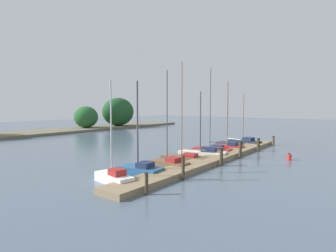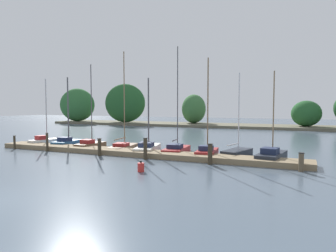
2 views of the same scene
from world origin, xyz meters
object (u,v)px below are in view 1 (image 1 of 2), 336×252
object	(u,v)px
mooring_piling_0	(147,184)
mooring_piling_4	(258,145)
sailboat_3	(184,157)
mooring_piling_3	(240,150)
sailboat_4	(202,153)
sailboat_8	(244,142)
channel_buoy_0	(289,157)
sailboat_5	(212,149)
sailboat_2	(169,163)
sailboat_7	(228,144)
sailboat_1	(140,169)
sailboat_0	(113,177)
mooring_piling_2	(221,157)
mooring_piling_1	(183,168)
mooring_piling_5	(273,141)
sailboat_6	(228,146)

from	to	relation	value
mooring_piling_0	mooring_piling_4	xyz separation A→B (m)	(16.22, -0.05, 0.08)
sailboat_3	mooring_piling_3	xyz separation A→B (m)	(3.63, -3.22, 0.41)
mooring_piling_3	sailboat_3	bearing A→B (deg)	138.39
sailboat_4	sailboat_8	bearing A→B (deg)	-105.71
channel_buoy_0	sailboat_5	bearing A→B (deg)	95.37
sailboat_2	sailboat_3	size ratio (longest dim) A/B	0.88
sailboat_7	sailboat_1	bearing A→B (deg)	105.75
sailboat_7	sailboat_3	bearing A→B (deg)	105.43
sailboat_0	mooring_piling_2	world-z (taller)	sailboat_0
sailboat_2	mooring_piling_1	world-z (taller)	sailboat_2
sailboat_2	mooring_piling_5	xyz separation A→B (m)	(15.72, -2.70, 0.17)
mooring_piling_0	sailboat_1	bearing A→B (deg)	46.75
sailboat_0	mooring_piling_5	xyz separation A→B (m)	(20.75, -2.88, 0.12)
sailboat_7	mooring_piling_5	distance (m)	5.33
sailboat_6	sailboat_2	bearing A→B (deg)	82.88
sailboat_2	mooring_piling_1	distance (m)	3.35
mooring_piling_1	sailboat_8	bearing A→B (deg)	8.88
mooring_piling_1	mooring_piling_4	size ratio (longest dim) A/B	1.13
mooring_piling_5	sailboat_0	bearing A→B (deg)	172.11
sailboat_5	mooring_piling_4	bearing A→B (deg)	-139.26
mooring_piling_5	sailboat_3	bearing A→B (deg)	165.94
sailboat_5	mooring_piling_0	world-z (taller)	sailboat_5
sailboat_1	mooring_piling_4	xyz separation A→B (m)	(13.42, -3.04, 0.24)
mooring_piling_2	sailboat_7	bearing A→B (deg)	21.28
sailboat_6	mooring_piling_0	world-z (taller)	sailboat_6
mooring_piling_3	mooring_piling_4	world-z (taller)	mooring_piling_3
mooring_piling_4	channel_buoy_0	bearing A→B (deg)	-129.25
sailboat_3	sailboat_4	bearing A→B (deg)	-108.01
sailboat_1	channel_buoy_0	size ratio (longest dim) A/B	10.01
mooring_piling_1	sailboat_1	bearing A→B (deg)	101.33
sailboat_5	sailboat_6	size ratio (longest dim) A/B	1.15
sailboat_2	sailboat_5	world-z (taller)	sailboat_5
sailboat_1	sailboat_3	bearing A→B (deg)	-93.59
mooring_piling_0	mooring_piling_2	size ratio (longest dim) A/B	0.89
sailboat_0	sailboat_5	distance (m)	12.37
mooring_piling_0	sailboat_6	bearing A→B (deg)	9.61
sailboat_4	channel_buoy_0	size ratio (longest dim) A/B	9.43
mooring_piling_2	sailboat_4	bearing A→B (deg)	51.07
sailboat_8	mooring_piling_3	size ratio (longest dim) A/B	4.02
sailboat_6	sailboat_8	xyz separation A→B (m)	(4.22, 0.01, -0.02)
mooring_piling_2	mooring_piling_3	bearing A→B (deg)	0.12
sailboat_4	sailboat_7	xyz separation A→B (m)	(6.58, 0.60, -0.04)
sailboat_4	sailboat_8	distance (m)	8.89
sailboat_0	sailboat_8	xyz separation A→B (m)	(19.03, -0.25, -0.03)
sailboat_7	mooring_piling_5	bearing A→B (deg)	-116.97
sailboat_0	sailboat_3	world-z (taller)	sailboat_3
sailboat_1	sailboat_3	distance (m)	5.44
sailboat_1	sailboat_0	bearing A→B (deg)	87.42
mooring_piling_1	channel_buoy_0	world-z (taller)	mooring_piling_1
sailboat_6	sailboat_8	size ratio (longest dim) A/B	1.19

